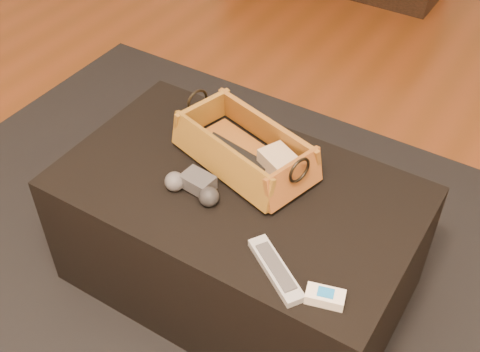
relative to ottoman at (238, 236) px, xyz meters
The scene contains 9 objects.
floor 0.40m from the ottoman, 128.49° to the right, with size 5.00×5.50×0.01m, color brown.
area_rug 0.22m from the ottoman, 90.00° to the right, with size 2.60×2.00×0.01m, color black.
ottoman is the anchor object (origin of this frame).
tv_remote 0.26m from the ottoman, 125.33° to the left, with size 0.22×0.05×0.02m, color black.
cloth_bundle 0.28m from the ottoman, 48.06° to the left, with size 0.11×0.08×0.06m, color tan.
wicker_basket 0.28m from the ottoman, 110.05° to the left, with size 0.46×0.32×0.15m.
game_controller 0.27m from the ottoman, 132.62° to the right, with size 0.17×0.09×0.06m.
silver_remote 0.39m from the ottoman, 41.25° to the right, with size 0.20×0.15×0.02m.
cream_gadget 0.49m from the ottoman, 30.56° to the right, with size 0.10×0.07×0.03m.
Camera 1 is at (0.85, -0.76, 1.57)m, focal length 45.00 mm.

